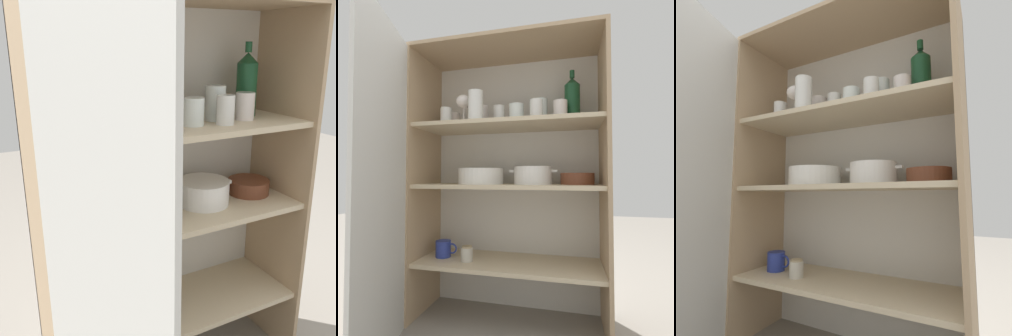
# 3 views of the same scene
# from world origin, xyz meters

# --- Properties ---
(cupboard_back_panel) EXTENTS (0.95, 0.02, 1.37)m
(cupboard_back_panel) POSITION_xyz_m (0.00, 0.33, 0.69)
(cupboard_back_panel) COLOR silver
(cupboard_back_panel) RESTS_ON ground_plane
(cupboard_side_left) EXTENTS (0.02, 0.36, 1.37)m
(cupboard_side_left) POSITION_xyz_m (-0.47, 0.16, 0.69)
(cupboard_side_left) COLOR tan
(cupboard_side_left) RESTS_ON ground_plane
(cupboard_side_right) EXTENTS (0.02, 0.36, 1.37)m
(cupboard_side_right) POSITION_xyz_m (0.47, 0.16, 0.69)
(cupboard_side_right) COLOR tan
(cupboard_side_right) RESTS_ON ground_plane
(cupboard_top_panel) EXTENTS (0.95, 0.36, 0.02)m
(cupboard_top_panel) POSITION_xyz_m (0.00, 0.16, 1.38)
(cupboard_top_panel) COLOR tan
(cupboard_top_panel) RESTS_ON cupboard_side_left
(shelf_board_lower) EXTENTS (0.91, 0.32, 0.02)m
(shelf_board_lower) POSITION_xyz_m (0.00, 0.16, 0.29)
(shelf_board_lower) COLOR beige
(shelf_board_middle) EXTENTS (0.91, 0.32, 0.02)m
(shelf_board_middle) POSITION_xyz_m (0.00, 0.16, 0.67)
(shelf_board_middle) COLOR beige
(shelf_board_upper) EXTENTS (0.91, 0.32, 0.02)m
(shelf_board_upper) POSITION_xyz_m (0.00, 0.16, 0.98)
(shelf_board_upper) COLOR beige
(cupboard_door) EXTENTS (0.14, 0.46, 1.37)m
(cupboard_door) POSITION_xyz_m (-0.41, -0.25, 0.69)
(cupboard_door) COLOR silver
(cupboard_door) RESTS_ON ground_plane
(tumbler_glass_0) EXTENTS (0.06, 0.06, 0.10)m
(tumbler_glass_0) POSITION_xyz_m (-0.05, 0.16, 1.04)
(tumbler_glass_0) COLOR white
(tumbler_glass_0) RESTS_ON shelf_board_upper
(tumbler_glass_1) EXTENTS (0.06, 0.06, 0.10)m
(tumbler_glass_1) POSITION_xyz_m (0.15, 0.10, 1.04)
(tumbler_glass_1) COLOR white
(tumbler_glass_1) RESTS_ON shelf_board_upper
(tumbler_glass_2) EXTENTS (0.07, 0.07, 0.09)m
(tumbler_glass_2) POSITION_xyz_m (0.05, 0.14, 1.04)
(tumbler_glass_2) COLOR white
(tumbler_glass_2) RESTS_ON shelf_board_upper
(tumbler_glass_3) EXTENTS (0.06, 0.06, 0.09)m
(tumbler_glass_3) POSITION_xyz_m (-0.33, 0.12, 1.04)
(tumbler_glass_3) COLOR white
(tumbler_glass_3) RESTS_ON shelf_board_upper
(tumbler_glass_4) EXTENTS (0.07, 0.07, 0.12)m
(tumbler_glass_4) POSITION_xyz_m (0.16, 0.18, 1.05)
(tumbler_glass_4) COLOR white
(tumbler_glass_4) RESTS_ON shelf_board_upper
(tumbler_glass_5) EXTENTS (0.08, 0.08, 0.11)m
(tumbler_glass_5) POSITION_xyz_m (-0.16, 0.20, 1.05)
(tumbler_glass_5) COLOR silver
(tumbler_glass_5) RESTS_ON shelf_board_upper
(tumbler_glass_6) EXTENTS (0.07, 0.07, 0.15)m
(tumbler_glass_6) POSITION_xyz_m (-0.14, 0.06, 1.07)
(tumbler_glass_6) COLOR white
(tumbler_glass_6) RESTS_ON shelf_board_upper
(tumbler_glass_7) EXTENTS (0.07, 0.07, 0.10)m
(tumbler_glass_7) POSITION_xyz_m (0.27, 0.14, 1.04)
(tumbler_glass_7) COLOR silver
(tumbler_glass_7) RESTS_ON shelf_board_upper
(tumbler_glass_8) EXTENTS (0.08, 0.08, 0.10)m
(tumbler_glass_8) POSITION_xyz_m (-0.35, 0.26, 1.04)
(tumbler_glass_8) COLOR silver
(tumbler_glass_8) RESTS_ON shelf_board_upper
(wine_glass_0) EXTENTS (0.08, 0.08, 0.15)m
(wine_glass_0) POSITION_xyz_m (-0.22, 0.10, 1.10)
(wine_glass_0) COLOR silver
(wine_glass_0) RESTS_ON shelf_board_upper
(wine_bottle) EXTENTS (0.08, 0.08, 0.27)m
(wine_bottle) POSITION_xyz_m (0.32, 0.21, 1.11)
(wine_bottle) COLOR #194728
(wine_bottle) RESTS_ON shelf_board_upper
(plate_stack_white) EXTENTS (0.23, 0.23, 0.08)m
(plate_stack_white) POSITION_xyz_m (-0.14, 0.16, 0.72)
(plate_stack_white) COLOR white
(plate_stack_white) RESTS_ON shelf_board_middle
(mixing_bowl_large) EXTENTS (0.16, 0.16, 0.06)m
(mixing_bowl_large) POSITION_xyz_m (0.34, 0.19, 0.71)
(mixing_bowl_large) COLOR brown
(mixing_bowl_large) RESTS_ON shelf_board_middle
(casserole_dish) EXTENTS (0.24, 0.19, 0.09)m
(casserole_dish) POSITION_xyz_m (0.13, 0.18, 0.73)
(casserole_dish) COLOR white
(casserole_dish) RESTS_ON shelf_board_middle
(coffee_mug_primary) EXTENTS (0.12, 0.08, 0.08)m
(coffee_mug_primary) POSITION_xyz_m (-0.35, 0.15, 0.34)
(coffee_mug_primary) COLOR #283893
(coffee_mug_primary) RESTS_ON shelf_board_lower
(storage_jar) EXTENTS (0.06, 0.06, 0.08)m
(storage_jar) POSITION_xyz_m (-0.20, 0.11, 0.33)
(storage_jar) COLOR beige
(storage_jar) RESTS_ON shelf_board_lower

